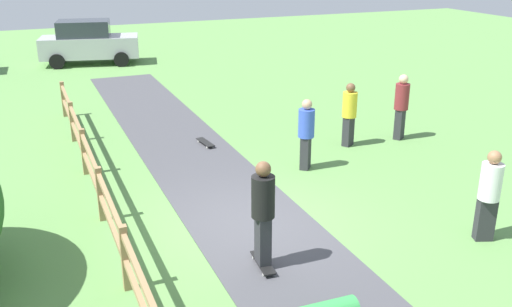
% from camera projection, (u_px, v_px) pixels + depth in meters
% --- Properties ---
extents(ground_plane, '(60.00, 60.00, 0.00)m').
position_uv_depth(ground_plane, '(251.00, 224.00, 10.96)').
color(ground_plane, '#60934C').
extents(asphalt_path, '(2.40, 28.00, 0.02)m').
position_uv_depth(asphalt_path, '(251.00, 224.00, 10.95)').
color(asphalt_path, '#47474C').
rests_on(asphalt_path, ground_plane).
extents(wooden_fence, '(0.12, 18.12, 1.10)m').
position_uv_depth(wooden_fence, '(111.00, 216.00, 9.79)').
color(wooden_fence, '#997A51').
rests_on(wooden_fence, ground_plane).
extents(skater_riding, '(0.41, 0.81, 1.87)m').
position_uv_depth(skater_riding, '(263.00, 209.00, 9.13)').
color(skater_riding, black).
rests_on(skater_riding, asphalt_path).
extents(skateboard_loose, '(0.29, 0.82, 0.08)m').
position_uv_depth(skateboard_loose, '(205.00, 142.00, 15.21)').
color(skateboard_loose, black).
rests_on(skateboard_loose, asphalt_path).
extents(bystander_maroon, '(0.53, 0.53, 1.80)m').
position_uv_depth(bystander_maroon, '(401.00, 104.00, 15.43)').
color(bystander_maroon, '#2D2D33').
rests_on(bystander_maroon, ground_plane).
extents(bystander_blue, '(0.54, 0.54, 1.71)m').
position_uv_depth(bystander_blue, '(306.00, 131.00, 13.35)').
color(bystander_blue, '#2D2D33').
rests_on(bystander_blue, ground_plane).
extents(bystander_white, '(0.49, 0.49, 1.71)m').
position_uv_depth(bystander_white, '(489.00, 192.00, 10.08)').
color(bystander_white, '#2D2D33').
rests_on(bystander_white, ground_plane).
extents(bystander_yellow, '(0.52, 0.52, 1.69)m').
position_uv_depth(bystander_yellow, '(349.00, 112.00, 14.93)').
color(bystander_yellow, '#2D2D33').
rests_on(bystander_yellow, ground_plane).
extents(parked_car_silver, '(4.46, 2.64, 1.92)m').
position_uv_depth(parked_car_silver, '(88.00, 42.00, 25.28)').
color(parked_car_silver, '#B7B7BC').
rests_on(parked_car_silver, ground_plane).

